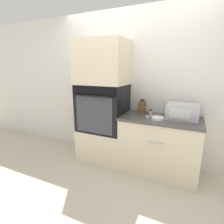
{
  "coord_description": "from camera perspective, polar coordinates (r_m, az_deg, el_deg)",
  "views": [
    {
      "loc": [
        0.94,
        -2.22,
        1.57
      ],
      "look_at": [
        -0.18,
        0.21,
        0.9
      ],
      "focal_mm": 28.0,
      "sensor_mm": 36.0,
      "label": 1
    }
  ],
  "objects": [
    {
      "name": "wall_oven",
      "position": [
        2.92,
        -3.02,
        1.47
      ],
      "size": [
        0.76,
        0.64,
        0.77
      ],
      "color": "black",
      "rests_on": "oven_cabinet_base"
    },
    {
      "name": "oven_cabinet_upper",
      "position": [
        2.85,
        -3.18,
        15.79
      ],
      "size": [
        0.78,
        0.6,
        0.68
      ],
      "color": "beige",
      "rests_on": "wall_oven"
    },
    {
      "name": "condiment_jar_near",
      "position": [
        2.7,
        12.45,
        -0.24
      ],
      "size": [
        0.04,
        0.04,
        0.1
      ],
      "color": "silver",
      "rests_on": "counter_unit"
    },
    {
      "name": "condiment_jar_far",
      "position": [
        2.58,
        11.63,
        -1.23
      ],
      "size": [
        0.06,
        0.06,
        0.06
      ],
      "color": "silver",
      "rests_on": "counter_unit"
    },
    {
      "name": "wall_back",
      "position": [
        3.02,
        6.58,
        7.91
      ],
      "size": [
        8.0,
        0.05,
        2.5
      ],
      "color": "silver",
      "rests_on": "ground_plane"
    },
    {
      "name": "bowl",
      "position": [
        2.53,
        14.68,
        -2.0
      ],
      "size": [
        0.18,
        0.18,
        0.04
      ],
      "color": "white",
      "rests_on": "counter_unit"
    },
    {
      "name": "microwave",
      "position": [
        2.68,
        22.03,
        0.26
      ],
      "size": [
        0.43,
        0.37,
        0.21
      ],
      "color": "#B2B5BA",
      "rests_on": "counter_unit"
    },
    {
      "name": "counter_unit",
      "position": [
        2.79,
        15.12,
        -10.43
      ],
      "size": [
        1.15,
        0.63,
        0.87
      ],
      "color": "beige",
      "rests_on": "ground_plane"
    },
    {
      "name": "ground_plane",
      "position": [
        2.88,
        1.65,
        -19.01
      ],
      "size": [
        12.0,
        12.0,
        0.0
      ],
      "primitive_type": "plane",
      "color": "beige"
    },
    {
      "name": "oven_cabinet_base",
      "position": [
        3.13,
        -2.84,
        -10.38
      ],
      "size": [
        0.78,
        0.6,
        0.55
      ],
      "color": "beige",
      "rests_on": "ground_plane"
    },
    {
      "name": "condiment_jar_mid",
      "position": [
        2.84,
        12.65,
        0.12
      ],
      "size": [
        0.04,
        0.04,
        0.07
      ],
      "color": "silver",
      "rests_on": "counter_unit"
    },
    {
      "name": "knife_block",
      "position": [
        2.84,
        9.77,
        1.49
      ],
      "size": [
        0.1,
        0.14,
        0.22
      ],
      "color": "brown",
      "rests_on": "counter_unit"
    }
  ]
}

